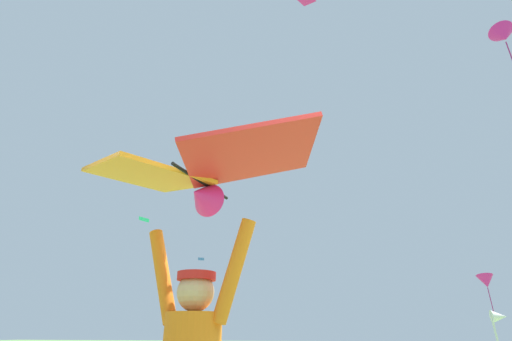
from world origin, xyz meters
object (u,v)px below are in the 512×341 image
distant_kite_magenta_high_left (503,35)px  marker_flag (499,322)px  distant_kite_teal_mid_left (144,219)px  held_stunt_kite (197,173)px  distant_kite_blue_low_right (201,259)px  distant_kite_yellow_overhead_distant (223,136)px  distant_kite_magenta_mid_right (486,281)px

distant_kite_magenta_high_left → marker_flag: (-3.02, -2.10, -9.00)m
distant_kite_teal_mid_left → marker_flag: distant_kite_teal_mid_left is taller
held_stunt_kite → distant_kite_blue_low_right: (-9.07, 22.78, 3.86)m
distant_kite_blue_low_right → marker_flag: size_ratio=0.35×
marker_flag → distant_kite_yellow_overhead_distant: bearing=130.7°
distant_kite_blue_low_right → marker_flag: bearing=-50.9°
held_stunt_kite → distant_kite_yellow_overhead_distant: 22.89m
distant_kite_yellow_overhead_distant → distant_kite_teal_mid_left: 7.67m
distant_kite_magenta_mid_right → distant_kite_magenta_high_left: 22.94m
distant_kite_blue_low_right → held_stunt_kite: bearing=-68.3°
distant_kite_teal_mid_left → distant_kite_magenta_mid_right: size_ratio=0.27×
marker_flag → distant_kite_magenta_mid_right: bearing=72.0°
held_stunt_kite → marker_flag: (3.90, 6.80, -0.80)m
distant_kite_magenta_mid_right → marker_flag: bearing=-108.0°
distant_kite_teal_mid_left → distant_kite_magenta_high_left: (17.58, -8.24, 2.87)m
distant_kite_magenta_mid_right → marker_flag: distant_kite_magenta_mid_right is taller
distant_kite_yellow_overhead_distant → distant_kite_magenta_mid_right: distant_kite_yellow_overhead_distant is taller
distant_kite_yellow_overhead_distant → held_stunt_kite: bearing=-71.2°
distant_kite_magenta_high_left → distant_kite_magenta_mid_right: bearing=77.8°
distant_kite_magenta_high_left → held_stunt_kite: bearing=-127.8°
distant_kite_teal_mid_left → distant_kite_magenta_mid_right: (22.30, 13.51, -2.67)m
held_stunt_kite → distant_kite_magenta_high_left: bearing=52.2°
distant_kite_magenta_mid_right → distant_kite_blue_low_right: size_ratio=4.83×
distant_kite_teal_mid_left → distant_kite_magenta_high_left: 19.63m
distant_kite_blue_low_right → marker_flag: distant_kite_blue_low_right is taller
distant_kite_yellow_overhead_distant → distant_kite_magenta_mid_right: (18.00, 11.92, -8.82)m
distant_kite_magenta_mid_right → distant_kite_yellow_overhead_distant: bearing=-146.5°
held_stunt_kite → distant_kite_teal_mid_left: distant_kite_teal_mid_left is taller
marker_flag → distant_kite_teal_mid_left: bearing=144.6°
distant_kite_magenta_high_left → distant_kite_yellow_overhead_distant: bearing=143.5°
held_stunt_kite → distant_kite_magenta_mid_right: size_ratio=0.65×
distant_kite_teal_mid_left → distant_kite_magenta_mid_right: 26.21m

